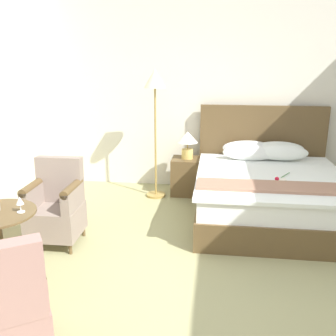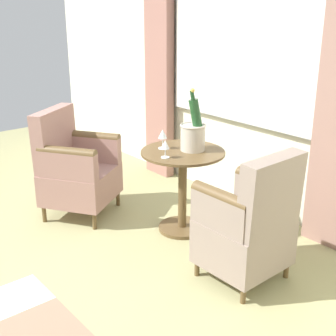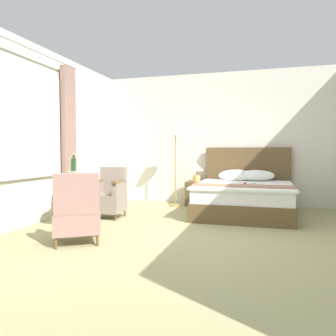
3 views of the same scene
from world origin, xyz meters
The scene contains 13 objects.
ground_plane centered at (0.00, 0.00, 0.00)m, with size 7.72×7.72×0.00m, color tan.
wall_headboard_side centered at (0.00, 3.17, 1.50)m, with size 5.34×0.12×3.01m.
wall_window_side centered at (-2.66, 0.00, 1.50)m, with size 0.27×6.34×3.01m.
bed centered at (0.71, 2.04, 0.35)m, with size 1.83×2.12×1.30m.
nightstand centered at (-0.37, 2.72, 0.27)m, with size 0.47×0.42×0.54m.
bedside_lamp centered at (-0.37, 2.72, 0.81)m, with size 0.30×0.30×0.40m.
floor_lamp_brass centered at (-0.81, 2.56, 1.50)m, with size 0.30×0.30×1.81m.
side_table_round centered at (-1.79, 0.15, 0.43)m, with size 0.67×0.67×0.69m.
champagne_bucket centered at (-1.87, 0.18, 0.83)m, with size 0.21×0.21×0.49m.
wine_glass_near_bucket centered at (-1.71, 0.00, 0.80)m, with size 0.07×0.07×0.16m.
wine_glass_near_edge centered at (-1.58, 0.19, 0.78)m, with size 0.07×0.07×0.14m.
armchair_by_window centered at (-1.64, 0.99, 0.41)m, with size 0.54×0.53×0.92m.
armchair_facing_bed centered at (-1.29, -0.69, 0.43)m, with size 0.79×0.79×0.94m.
Camera 3 is at (1.07, -4.44, 1.21)m, focal length 35.00 mm.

